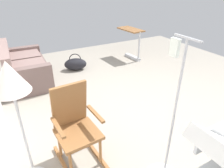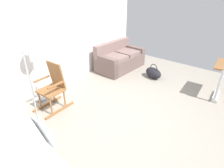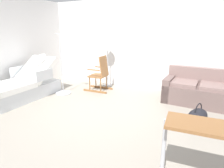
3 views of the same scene
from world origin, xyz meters
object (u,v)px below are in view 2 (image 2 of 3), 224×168
overbed_table (222,77)px  rocking_chair (53,87)px  iv_pole (42,131)px  couch (120,60)px  floor_lamp (31,50)px  duffel_bag (153,73)px

overbed_table → rocking_chair: bearing=136.2°
overbed_table → iv_pole: bearing=151.5°
couch → floor_lamp: (-2.74, 0.31, 0.92)m
couch → duffel_bag: (0.09, -1.20, -0.15)m
rocking_chair → floor_lamp: floor_lamp is taller
rocking_chair → iv_pole: (-0.79, -0.75, -0.25)m
floor_lamp → iv_pole: 1.79m
rocking_chair → iv_pole: bearing=-136.7°
iv_pole → overbed_table: bearing=-28.5°
floor_lamp → iv_pole: iv_pole is taller
floor_lamp → overbed_table: (2.87, -3.26, -0.70)m
floor_lamp → duffel_bag: 3.38m
rocking_chair → overbed_table: size_ratio=1.22×
iv_pole → floor_lamp: bearing=60.7°
couch → duffel_bag: bearing=-85.7°
couch → floor_lamp: floor_lamp is taller
couch → rocking_chair: 2.70m
rocking_chair → floor_lamp: bearing=95.9°
couch → duffel_bag: size_ratio=2.55×
overbed_table → iv_pole: iv_pole is taller
floor_lamp → overbed_table: floor_lamp is taller
floor_lamp → iv_pole: (-0.73, -1.31, -0.98)m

